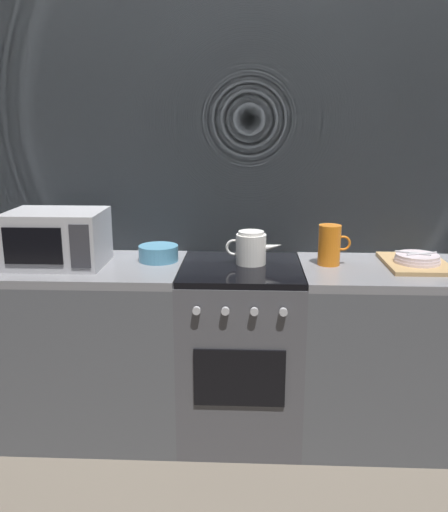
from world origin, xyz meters
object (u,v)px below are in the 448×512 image
object	(u,v)px
stove_unit	(240,351)
pitcher	(330,245)
microwave	(57,238)
mixing_bowl	(159,253)
kettle	(251,248)
dish_pile	(416,261)

from	to	relation	value
stove_unit	pitcher	world-z (taller)	pitcher
microwave	pitcher	distance (m)	1.34
microwave	mixing_bowl	xyz separation A→B (m)	(0.48, 0.10, -0.10)
kettle	dish_pile	bearing A→B (deg)	-0.26
stove_unit	kettle	distance (m)	0.54
microwave	mixing_bowl	distance (m)	0.50
stove_unit	kettle	bearing A→B (deg)	44.03
pitcher	mixing_bowl	bearing A→B (deg)	177.65
microwave	dish_pile	bearing A→B (deg)	1.85
stove_unit	dish_pile	xyz separation A→B (m)	(0.86, 0.04, 0.47)
stove_unit	pitcher	size ratio (longest dim) A/B	4.50
pitcher	dish_pile	distance (m)	0.43
microwave	pitcher	size ratio (longest dim) A/B	2.30
microwave	mixing_bowl	bearing A→B (deg)	11.44
pitcher	dish_pile	xyz separation A→B (m)	(0.43, -0.01, -0.08)
stove_unit	mixing_bowl	xyz separation A→B (m)	(-0.42, 0.08, 0.49)
pitcher	stove_unit	bearing A→B (deg)	-173.63
mixing_bowl	kettle	bearing A→B (deg)	-4.46
kettle	mixing_bowl	xyz separation A→B (m)	(-0.47, 0.04, -0.04)
microwave	kettle	bearing A→B (deg)	3.65
kettle	mixing_bowl	world-z (taller)	kettle
kettle	pitcher	world-z (taller)	pitcher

